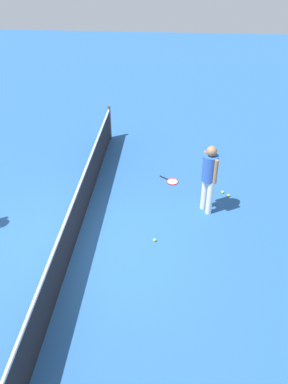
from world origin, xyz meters
The scene contains 7 objects.
ground_plane centered at (0.00, 0.00, 0.00)m, with size 40.00×40.00×0.00m, color #265693.
court_net centered at (0.00, 0.00, 0.50)m, with size 10.09×0.09×1.07m.
player_near_side centered at (1.35, -2.83, 1.01)m, with size 0.49×0.47×1.70m.
tennis_racket_near_player centered at (2.55, -2.00, 0.01)m, with size 0.49×0.57×0.03m.
tennis_ball_near_player centered at (2.11, -3.29, 0.03)m, with size 0.07×0.07×0.07m, color #C6E033.
tennis_ball_by_net centered at (1.97, -3.43, 0.03)m, with size 0.07×0.07×0.07m, color #C6E033.
tennis_ball_midcourt centered at (0.14, -1.68, 0.03)m, with size 0.07×0.07×0.07m, color #C6E033.
Camera 1 is at (-6.35, -1.97, 5.65)m, focal length 37.29 mm.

